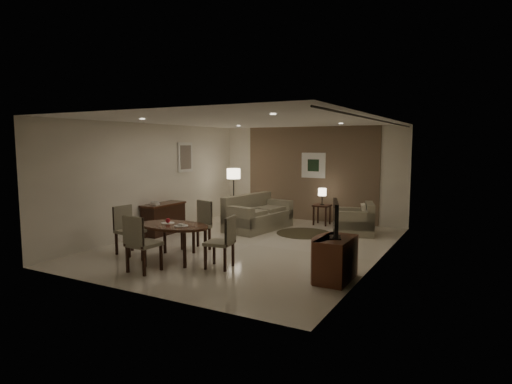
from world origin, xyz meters
The scene contains 31 objects.
room_shell centered at (0.00, 0.40, 1.35)m, with size 5.50×7.00×2.70m.
taupe_accent centered at (0.00, 3.48, 1.35)m, with size 3.96×0.03×2.70m, color brown.
curtain_wall centered at (2.68, 0.00, 1.32)m, with size 0.08×6.70×2.58m, color beige, non-canonical shape.
curtain_rod centered at (2.68, 0.00, 2.64)m, with size 0.03×0.03×6.80m, color black.
art_back_frame centered at (0.10, 3.46, 1.60)m, with size 0.72×0.03×0.72m, color silver.
art_back_canvas centered at (0.10, 3.44, 1.60)m, with size 0.34×0.01×0.34m, color black.
art_left_frame centered at (-2.72, 1.20, 1.85)m, with size 0.03×0.60×0.80m, color silver.
art_left_canvas centered at (-2.71, 1.20, 1.85)m, with size 0.01×0.46×0.64m, color gray.
downlight_nl centered at (-1.40, -1.80, 2.69)m, with size 0.10×0.10×0.01m, color white.
downlight_nr centered at (1.40, -1.80, 2.69)m, with size 0.10×0.10×0.01m, color white.
downlight_fl centered at (-1.40, 1.80, 2.69)m, with size 0.10×0.10×0.01m, color white.
downlight_fr centered at (1.40, 1.80, 2.69)m, with size 0.10×0.10×0.01m, color white.
console_desk centered at (-2.49, 0.00, 0.38)m, with size 0.48×1.20×0.75m, color #4A2A17, non-canonical shape.
telephone centered at (-2.49, -0.30, 0.80)m, with size 0.20×0.14×0.09m, color white, non-canonical shape.
tv_cabinet centered at (2.40, -1.50, 0.35)m, with size 0.48×0.90×0.70m, color brown, non-canonical shape.
flat_tv centered at (2.38, -1.50, 1.02)m, with size 0.06×0.88×0.60m, color black, non-canonical shape.
dining_table centered at (-0.69, -1.80, 0.34)m, with size 1.46×0.91×0.68m, color #4A2A17, non-canonical shape.
chair_near centered at (-0.68, -2.62, 0.50)m, with size 0.48×0.48×1.00m, color gray, non-canonical shape.
chair_far centered at (-0.81, -0.95, 0.51)m, with size 0.49×0.49×1.02m, color gray, non-canonical shape.
chair_left centered at (-1.76, -1.86, 0.48)m, with size 0.47×0.47×0.97m, color gray, non-canonical shape.
chair_right centered at (0.35, -1.81, 0.47)m, with size 0.45×0.45×0.94m, color gray, non-canonical shape.
plate_a centered at (-0.87, -1.75, 0.69)m, with size 0.26×0.26×0.02m, color white.
plate_b centered at (-0.47, -1.85, 0.69)m, with size 0.26×0.26×0.02m, color white.
fruit_apple centered at (-0.87, -1.75, 0.74)m, with size 0.09×0.09×0.09m, color #A4121C.
napkin centered at (-0.47, -1.85, 0.71)m, with size 0.12×0.08×0.03m, color white.
round_rug centered at (0.55, 1.66, 0.01)m, with size 1.35×1.35×0.01m, color #3F3C23.
sofa centered at (-0.69, 1.59, 0.44)m, with size 0.94×1.88×0.89m, color gray, non-canonical shape.
armchair centered at (1.71, 2.17, 0.39)m, with size 0.88×0.83×0.79m, color gray, non-canonical shape.
side_table centered at (0.55, 2.96, 0.28)m, with size 0.44×0.44×0.56m, color black, non-canonical shape.
table_lamp centered at (0.55, 2.96, 0.81)m, with size 0.22×0.22×0.50m, color #FFEAC1, non-canonical shape.
floor_lamp centered at (-1.89, 2.34, 0.76)m, with size 0.38×0.38×1.51m, color #FFE5B7, non-canonical shape.
Camera 1 is at (4.49, -8.06, 2.21)m, focal length 30.00 mm.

